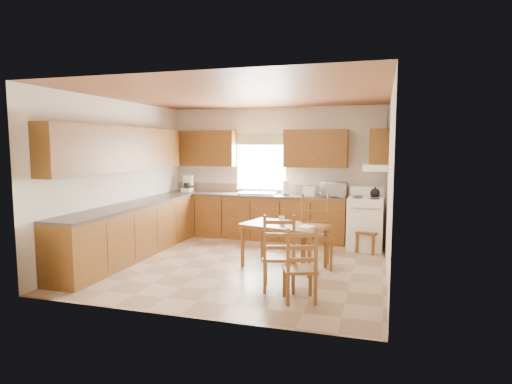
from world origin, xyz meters
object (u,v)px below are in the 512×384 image
(stove, at_px, (365,224))
(chair_near_right, at_px, (279,252))
(chair_near_left, at_px, (300,264))
(chair_far_right, at_px, (368,229))
(microwave, at_px, (334,190))
(chair_far_left, at_px, (317,232))
(dining_table, at_px, (284,246))

(stove, height_order, chair_near_right, chair_near_right)
(chair_near_left, distance_m, chair_far_right, 2.83)
(microwave, relative_size, chair_far_left, 0.42)
(chair_far_right, bearing_deg, stove, 123.14)
(microwave, distance_m, chair_far_left, 1.88)
(stove, height_order, dining_table, stove)
(microwave, bearing_deg, stove, -27.43)
(microwave, distance_m, chair_far_right, 1.11)
(dining_table, distance_m, chair_far_right, 1.83)
(stove, xyz_separation_m, chair_near_right, (-1.01, -2.67, 0.04))
(microwave, bearing_deg, chair_near_right, -97.16)
(stove, distance_m, chair_near_right, 2.85)
(chair_near_left, height_order, chair_near_right, chair_near_right)
(chair_near_right, distance_m, chair_far_left, 1.23)
(chair_near_left, xyz_separation_m, chair_far_right, (0.74, 2.74, -0.04))
(chair_near_left, bearing_deg, stove, -122.98)
(chair_far_left, bearing_deg, chair_near_left, -104.03)
(stove, distance_m, microwave, 0.92)
(chair_far_left, relative_size, chair_far_right, 1.31)
(stove, relative_size, chair_far_left, 0.84)
(dining_table, relative_size, chair_near_right, 1.25)
(chair_far_right, bearing_deg, chair_near_right, -94.09)
(chair_near_right, bearing_deg, stove, -123.42)
(dining_table, bearing_deg, chair_near_right, -65.18)
(stove, bearing_deg, chair_far_right, -74.74)
(microwave, xyz_separation_m, chair_far_left, (-0.06, -1.81, -0.50))
(microwave, bearing_deg, dining_table, -106.01)
(dining_table, height_order, chair_far_left, chair_far_left)
(microwave, xyz_separation_m, dining_table, (-0.55, -1.93, -0.72))
(dining_table, bearing_deg, chair_near_left, -54.46)
(microwave, relative_size, chair_near_right, 0.46)
(stove, xyz_separation_m, chair_far_left, (-0.69, -1.48, 0.09))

